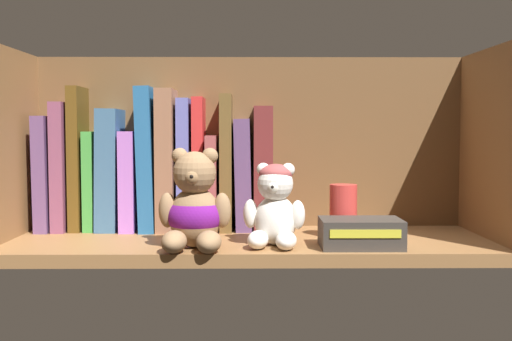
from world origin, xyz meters
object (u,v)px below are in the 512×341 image
object	(u,v)px
book_2	(82,159)
book_13	(265,168)
book_4	(113,169)
small_product_box	(363,233)
pillar_candle	(345,211)
book_0	(52,173)
book_5	(134,180)
book_8	(187,164)
book_10	(215,182)
book_9	(201,164)
teddy_bear_larger	(197,209)
teddy_bear_smaller	(277,207)
book_7	(170,160)
book_12	(245,174)
book_6	(151,159)
book_11	(228,162)
book_1	(67,166)
book_3	(96,180)

from	to	relation	value
book_2	book_13	world-z (taller)	book_2
book_4	small_product_box	world-z (taller)	book_4
book_13	pillar_candle	size ratio (longest dim) A/B	2.47
book_0	book_5	bearing A→B (deg)	0.00
book_8	book_10	bearing A→B (deg)	0.00
book_5	book_10	distance (cm)	14.27
book_9	teddy_bear_larger	xyz separation A→B (cm)	(0.78, -18.62, -5.71)
teddy_bear_smaller	book_7	bearing A→B (deg)	137.50
book_12	book_2	bearing A→B (deg)	180.00
book_0	teddy_bear_smaller	distance (cm)	42.72
book_6	book_9	bearing A→B (deg)	0.00
book_10	book_11	bearing A→B (deg)	0.00
book_10	teddy_bear_larger	bearing A→B (deg)	-94.83
book_0	book_10	distance (cm)	28.79
book_6	book_7	xyz separation A→B (cm)	(3.28, 0.00, -0.17)
book_1	book_5	size ratio (longest dim) A/B	1.29
book_10	book_13	bearing A→B (deg)	0.00
book_7	book_5	bearing A→B (deg)	180.00
book_7	teddy_bear_smaller	bearing A→B (deg)	-42.50
book_10	pillar_candle	world-z (taller)	book_10
book_7	book_9	xyz separation A→B (cm)	(5.53, 0.00, -0.68)
book_6	small_product_box	xyz separation A→B (cm)	(34.21, -18.30, -10.25)
book_10	book_8	bearing A→B (deg)	180.00
book_2	book_5	world-z (taller)	book_2
book_6	book_2	bearing A→B (deg)	180.00
book_4	small_product_box	bearing A→B (deg)	-24.12
book_5	book_12	distance (cm)	19.64
book_10	teddy_bear_larger	world-z (taller)	book_10
book_3	book_7	bearing A→B (deg)	0.00
book_1	book_3	size ratio (longest dim) A/B	1.29
book_9	book_12	size ratio (longest dim) A/B	1.19
book_6	book_9	xyz separation A→B (cm)	(8.81, 0.00, -0.85)
book_9	small_product_box	xyz separation A→B (cm)	(25.40, -18.30, -9.40)
book_8	teddy_bear_larger	distance (cm)	19.72
book_3	book_8	size ratio (longest dim) A/B	0.75
book_4	book_7	size ratio (longest dim) A/B	0.86
book_3	book_13	bearing A→B (deg)	0.00
book_13	pillar_candle	world-z (taller)	book_13
book_11	book_13	bearing A→B (deg)	0.00
book_1	teddy_bear_smaller	world-z (taller)	book_1
book_2	book_11	xyz separation A→B (cm)	(25.80, 0.00, -0.67)
book_8	teddy_bear_smaller	bearing A→B (deg)	-47.70
book_4	book_9	bearing A→B (deg)	0.00
book_5	book_3	bearing A→B (deg)	180.00
book_4	book_10	world-z (taller)	book_4
book_10	book_6	bearing A→B (deg)	180.00
book_12	teddy_bear_smaller	size ratio (longest dim) A/B	1.55
book_8	book_11	size ratio (longest dim) A/B	0.97
teddy_bear_smaller	pillar_candle	bearing A→B (deg)	29.97
book_11	book_2	bearing A→B (deg)	180.00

